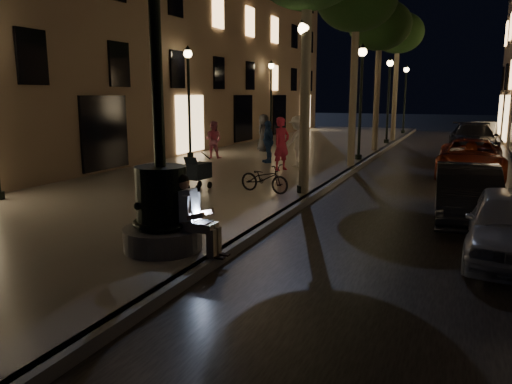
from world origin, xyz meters
The scene contains 28 objects.
ground centered at (0.00, 15.00, 0.00)m, with size 120.00×120.00×0.00m, color black.
cobble_lane centered at (3.00, 15.00, 0.01)m, with size 6.00×45.00×0.02m, color black.
promenade centered at (-4.00, 15.00, 0.10)m, with size 8.00×45.00×0.20m, color slate.
curb_strip centered at (0.00, 15.00, 0.10)m, with size 0.25×45.00×0.20m, color #59595B.
building_left centered at (-12.00, 18.00, 7.50)m, with size 8.00×36.00×15.00m, color #775F4A.
fountain_lamppost centered at (-1.00, 2.00, 1.21)m, with size 1.40×1.40×5.21m.
seated_man_laptop centered at (-0.39, 2.00, 0.93)m, with size 1.01×0.34×1.38m.
tree_second centered at (-0.20, 14.00, 6.33)m, with size 3.00×3.00×7.40m.
tree_third centered at (-0.30, 20.00, 6.14)m, with size 3.00×3.00×7.20m.
tree_far centered at (-0.22, 26.00, 6.43)m, with size 3.00×3.00×7.50m.
lamp_curb_a centered at (-0.30, 8.00, 3.24)m, with size 0.36×0.36×4.81m.
lamp_curb_b centered at (-0.30, 16.00, 3.24)m, with size 0.36×0.36×4.81m.
lamp_curb_c centered at (-0.30, 24.00, 3.24)m, with size 0.36×0.36×4.81m.
lamp_curb_d centered at (-0.30, 32.00, 3.24)m, with size 0.36×0.36×4.81m.
lamp_left_b centered at (-7.40, 14.00, 3.24)m, with size 0.36×0.36×4.81m.
lamp_left_c centered at (-7.40, 24.00, 3.24)m, with size 0.36×0.36×4.81m.
stroller centered at (-3.22, 7.26, 0.75)m, with size 0.53×1.08×1.09m.
car_front centered at (4.74, 4.44, 0.64)m, with size 1.51×3.74×1.28m, color #ADAEB5.
car_second centered at (4.00, 7.13, 0.66)m, with size 1.39×3.98×1.31m, color black.
car_third centered at (4.09, 14.22, 0.67)m, with size 2.23×4.84×1.34m, color maroon.
car_rear centered at (4.21, 21.39, 0.77)m, with size 2.15×5.30×1.54m, color #2C2D31.
car_fifth centered at (4.79, 27.50, 0.66)m, with size 1.40×4.01×1.32m, color gray.
pedestrian_red centered at (-2.29, 11.79, 1.17)m, with size 0.71×0.46×1.94m, color #C12642.
pedestrian_pink centered at (-6.21, 13.98, 1.00)m, with size 0.78×0.61×1.60m, color #D26F8F.
pedestrian_white centered at (-2.04, 12.97, 1.17)m, with size 1.25×0.72×1.94m, color silver.
pedestrian_blue centered at (-3.51, 13.54, 1.05)m, with size 1.00×0.42×1.70m, color navy.
pedestrian_dark centered at (-5.24, 17.40, 1.09)m, with size 0.87×0.57×1.79m, color #2F3034.
bicycle centered at (-1.28, 7.61, 0.61)m, with size 0.54×1.55×0.82m, color black.
Camera 1 is at (3.86, -5.28, 2.92)m, focal length 35.00 mm.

